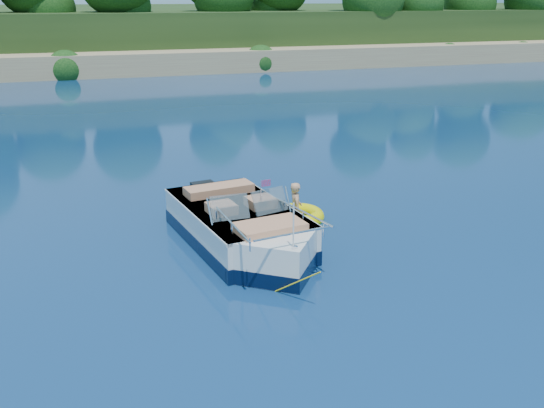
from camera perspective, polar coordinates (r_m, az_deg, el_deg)
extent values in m
plane|color=#092141|center=(10.59, 15.65, -10.59)|extent=(160.00, 160.00, 0.00)
cube|color=#937555|center=(46.09, -11.59, 12.85)|extent=(170.00, 8.00, 2.00)
cube|color=black|center=(72.85, -14.35, 15.16)|extent=(170.00, 56.00, 6.00)
cylinder|color=#311A10|center=(49.86, -12.40, 16.46)|extent=(0.44, 0.44, 3.60)
cylinder|color=#311A10|center=(53.96, 10.41, 16.21)|extent=(0.44, 0.44, 2.60)
cube|color=white|center=(13.21, -3.31, -2.35)|extent=(2.54, 4.03, 1.05)
cube|color=white|center=(11.72, 0.20, -5.19)|extent=(1.98, 1.98, 1.05)
cube|color=black|center=(13.27, -3.30, -2.93)|extent=(2.57, 4.07, 0.30)
cube|color=black|center=(11.78, 0.19, -5.84)|extent=(2.01, 2.01, 0.30)
cube|color=tan|center=(13.37, -3.85, -0.75)|extent=(1.97, 2.85, 0.10)
cube|color=white|center=(13.04, -3.35, -0.33)|extent=(2.57, 4.04, 0.06)
cube|color=black|center=(15.01, -6.47, 0.38)|extent=(0.60, 0.43, 0.90)
cube|color=#8C9EA5|center=(12.17, -4.01, -0.32)|extent=(0.78, 0.27, 0.48)
cube|color=#8C9EA5|center=(12.53, -0.22, 0.29)|extent=(0.82, 0.47, 0.48)
cube|color=tan|center=(12.65, -4.77, -0.83)|extent=(0.62, 0.62, 0.40)
cube|color=tan|center=(12.99, -1.10, -0.23)|extent=(0.62, 0.62, 0.40)
cube|color=tan|center=(13.91, -5.00, 1.01)|extent=(1.62, 0.77, 0.38)
cube|color=tan|center=(11.68, -0.22, -2.59)|extent=(1.41, 0.94, 0.34)
cylinder|color=white|center=(10.73, 2.03, -2.04)|extent=(0.03, 0.03, 0.85)
cube|color=red|center=(12.37, -0.59, 1.98)|extent=(0.22, 0.05, 0.14)
cube|color=silver|center=(10.84, 2.14, -4.08)|extent=(0.11, 0.07, 0.05)
cylinder|color=yellow|center=(10.71, 2.30, -7.38)|extent=(0.54, 0.96, 0.76)
torus|color=#F4EC01|center=(14.60, 2.43, -1.14)|extent=(1.70, 1.70, 0.34)
torus|color=red|center=(14.60, 2.43, -1.08)|extent=(1.40, 1.40, 0.11)
imported|color=tan|center=(14.67, 2.18, -1.39)|extent=(0.39, 0.74, 1.41)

